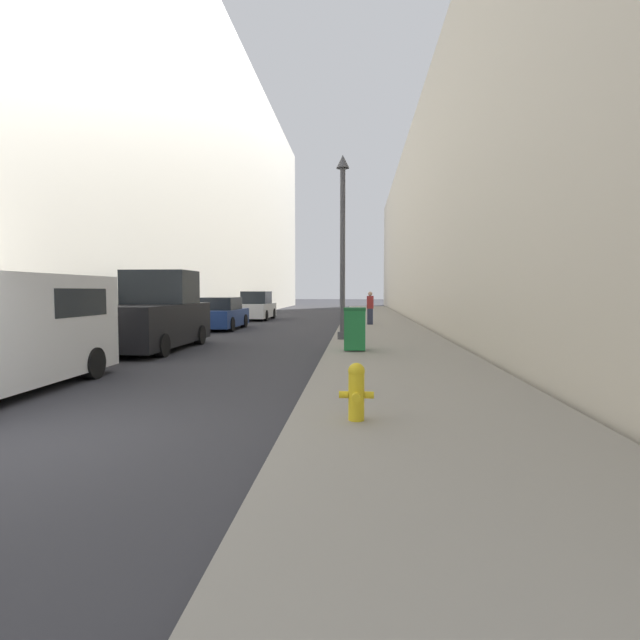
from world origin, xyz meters
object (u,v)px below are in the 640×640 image
Objects in this scene: lamppost at (343,235)px; parked_sedan_near at (220,314)px; trash_bin at (355,329)px; pedestrian_on_sidewalk at (370,308)px; pickup_truck at (152,317)px; fire_hydrant at (356,390)px; parked_sedan_far at (257,307)px.

parked_sedan_near is (-5.86, 5.67, -2.96)m from lamppost.
pedestrian_on_sidewalk is at bearing 86.38° from trash_bin.
pickup_truck is at bearing -158.95° from lamppost.
parked_sedan_near is (-6.38, 16.31, 0.16)m from fire_hydrant.
parked_sedan_near is at bearing -91.22° from parked_sedan_far.
pedestrian_on_sidewalk is at bearing 54.79° from pickup_truck.
lamppost is (-0.51, 10.65, 3.12)m from fire_hydrant.
lamppost is 3.85× the size of pedestrian_on_sidewalk.
lamppost is at bearing -44.03° from parked_sedan_near.
trash_bin is at bearing -54.61° from parked_sedan_near.
fire_hydrant is 10.51m from pickup_truck.
pickup_truck reaches higher than parked_sedan_far.
trash_bin is 0.28× the size of parked_sedan_near.
parked_sedan_far is at bearing 113.10° from lamppost.
fire_hydrant is 11.11m from lamppost.
parked_sedan_near is at bearing 135.97° from lamppost.
trash_bin is 0.27× the size of parked_sedan_far.
pedestrian_on_sidewalk is (6.98, 1.84, 0.26)m from parked_sedan_near.
lamppost is 1.47× the size of parked_sedan_near.
lamppost reaches higher than trash_bin.
pedestrian_on_sidewalk is (1.12, 7.51, -2.70)m from lamppost.
parked_sedan_far is (-6.21, 24.01, 0.26)m from fire_hydrant.
trash_bin is 0.23× the size of pickup_truck.
parked_sedan_far is (-6.14, 16.57, 0.04)m from trash_bin.
lamppost is 8.06m from pedestrian_on_sidewalk.
pedestrian_on_sidewalk is at bearing 14.78° from parked_sedan_near.
parked_sedan_far is at bearing 104.51° from fire_hydrant.
trash_bin is at bearing -93.62° from pedestrian_on_sidewalk.
trash_bin is at bearing 90.54° from fire_hydrant.
fire_hydrant is 0.12× the size of lamppost.
pickup_truck is at bearing -90.15° from parked_sedan_far.
fire_hydrant is 18.17m from pedestrian_on_sidewalk.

